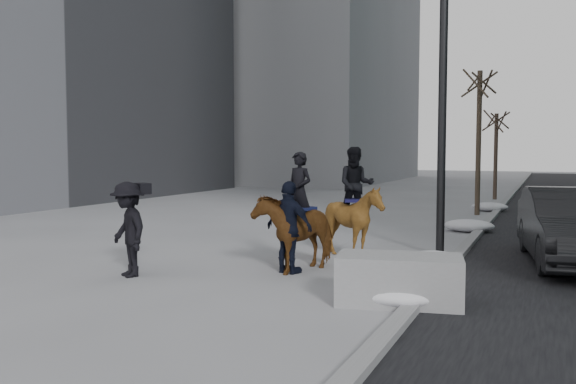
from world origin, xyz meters
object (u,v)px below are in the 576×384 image
at_px(planter, 399,280).
at_px(mounted_left, 297,226).
at_px(mounted_right, 354,213).
at_px(car_near, 572,227).

bearing_deg(planter, mounted_left, 142.65).
distance_m(planter, mounted_left, 3.15).
bearing_deg(planter, mounted_right, 116.91).
xyz_separation_m(car_near, mounted_left, (-4.97, -2.65, 0.08)).
height_order(car_near, mounted_left, mounted_left).
height_order(mounted_left, mounted_right, mounted_right).
relative_size(mounted_left, mounted_right, 0.96).
bearing_deg(planter, car_near, 61.18).
distance_m(car_near, mounted_left, 5.63).
bearing_deg(mounted_left, planter, -37.35).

